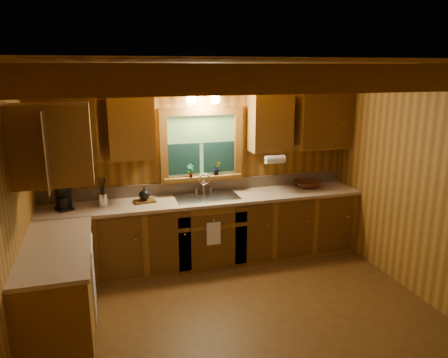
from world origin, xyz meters
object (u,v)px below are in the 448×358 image
sink (207,201)px  coffee_maker (63,197)px  cutting_board (145,201)px  wicker_basket (308,184)px

sink → coffee_maker: same height
cutting_board → wicker_basket: wicker_basket is taller
wicker_basket → coffee_maker: bearing=-179.2°
sink → coffee_maker: size_ratio=2.72×
sink → cutting_board: 0.81m
coffee_maker → wicker_basket: 3.27m
cutting_board → wicker_basket: 2.30m
sink → coffee_maker: bearing=179.4°
sink → wicker_basket: sink is taller
cutting_board → wicker_basket: size_ratio=0.70×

